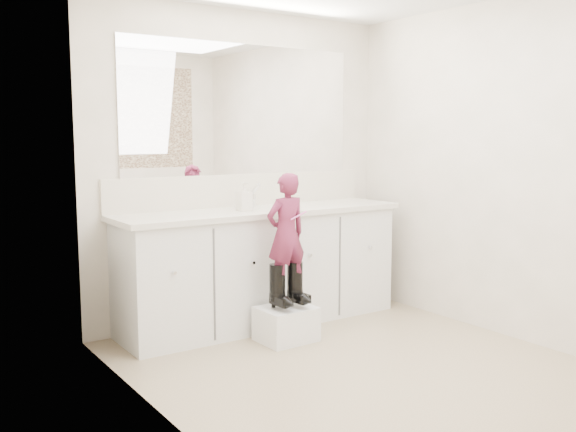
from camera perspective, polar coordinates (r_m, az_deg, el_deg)
floor at (r=4.11m, az=6.95°, el=-13.42°), size 3.00×3.00×0.00m
wall_back at (r=5.08m, az=-4.09°, el=4.44°), size 2.60×0.00×2.60m
wall_left at (r=3.15m, az=-10.82°, el=2.63°), size 0.00×3.00×3.00m
wall_right at (r=4.81m, az=18.93°, el=3.92°), size 0.00×3.00×3.00m
vanity_cabinet at (r=4.94m, az=-2.40°, el=-4.70°), size 2.20×0.55×0.85m
countertop at (r=4.86m, az=-2.33°, el=0.42°), size 2.28×0.58×0.04m
backsplash at (r=5.07m, az=-3.99°, el=2.35°), size 2.28×0.03×0.25m
mirror at (r=5.06m, az=-4.07°, el=9.41°), size 2.00×0.02×1.00m
faucet at (r=4.99m, az=-3.34°, el=1.40°), size 0.08×0.08×0.10m
cup at (r=4.95m, az=0.41°, el=1.38°), size 0.12×0.12×0.10m
soap_bottle at (r=4.73m, az=-3.92°, el=1.73°), size 0.09×0.10×0.21m
step_stool at (r=4.58m, az=-0.16°, el=-9.57°), size 0.39×0.32×0.24m
boot_left at (r=4.47m, az=-0.96°, el=-6.30°), size 0.12×0.21×0.32m
boot_right at (r=4.55m, az=0.62°, el=-6.05°), size 0.12×0.21×0.32m
toddler at (r=4.44m, az=-0.16°, el=-1.60°), size 0.31×0.21×0.84m
toothbrush at (r=4.42m, az=0.95°, el=0.04°), size 0.14×0.01×0.06m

